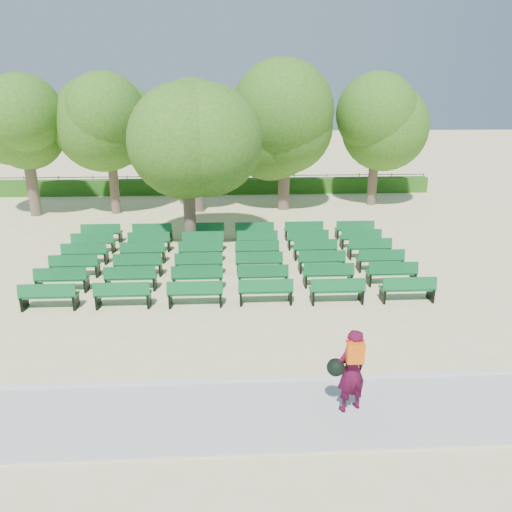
{
  "coord_description": "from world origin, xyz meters",
  "views": [
    {
      "loc": [
        1.04,
        -15.53,
        6.02
      ],
      "look_at": [
        1.84,
        -1.0,
        1.1
      ],
      "focal_mm": 35.0,
      "sensor_mm": 36.0,
      "label": 1
    }
  ],
  "objects": [
    {
      "name": "curb",
      "position": [
        0.0,
        -6.25,
        0.05
      ],
      "size": [
        30.0,
        0.12,
        0.1
      ],
      "primitive_type": "cube",
      "color": "silver",
      "rests_on": "ground"
    },
    {
      "name": "tree_among",
      "position": [
        -0.48,
        3.31,
        3.94
      ],
      "size": [
        4.41,
        4.41,
        5.95
      ],
      "color": "brown",
      "rests_on": "ground"
    },
    {
      "name": "hedge",
      "position": [
        0.0,
        14.0,
        0.45
      ],
      "size": [
        26.0,
        0.7,
        0.9
      ],
      "primitive_type": "cube",
      "color": "#285D18",
      "rests_on": "ground"
    },
    {
      "name": "fence",
      "position": [
        0.0,
        14.4,
        0.0
      ],
      "size": [
        26.0,
        0.1,
        1.02
      ],
      "primitive_type": null,
      "color": "black",
      "rests_on": "ground"
    },
    {
      "name": "paving",
      "position": [
        0.0,
        -7.4,
        0.03
      ],
      "size": [
        30.0,
        2.2,
        0.06
      ],
      "primitive_type": "cube",
      "color": "#B6B7B2",
      "rests_on": "ground"
    },
    {
      "name": "ground",
      "position": [
        0.0,
        0.0,
        0.0
      ],
      "size": [
        120.0,
        120.0,
        0.0
      ],
      "primitive_type": "plane",
      "color": "beige"
    },
    {
      "name": "tree_line",
      "position": [
        0.0,
        10.0,
        0.0
      ],
      "size": [
        21.8,
        6.8,
        7.04
      ],
      "primitive_type": null,
      "color": "#39691C",
      "rests_on": "ground"
    },
    {
      "name": "person",
      "position": [
        3.28,
        -7.37,
        0.94
      ],
      "size": [
        0.86,
        0.62,
        1.71
      ],
      "rotation": [
        0.0,
        0.0,
        3.53
      ],
      "color": "#440924",
      "rests_on": "ground"
    },
    {
      "name": "bench_array",
      "position": [
        1.02,
        1.13,
        0.08
      ],
      "size": [
        1.63,
        0.62,
        1.01
      ],
      "rotation": [
        0.0,
        0.0,
        -0.08
      ],
      "color": "#105B2A",
      "rests_on": "ground"
    }
  ]
}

